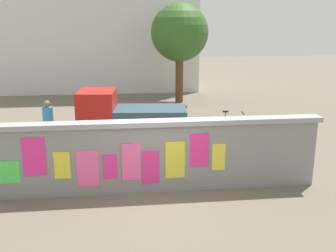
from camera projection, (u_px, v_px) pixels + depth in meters
The scene contains 9 objects.
ground at pixel (141, 116), 17.44m from camera, with size 60.00×60.00×0.00m, color #6B6051.
poster_wall at pixel (157, 155), 9.52m from camera, with size 8.14×0.42×1.80m.
auto_rickshaw_truck at pixel (127, 118), 13.31m from camera, with size 3.73×1.86×1.85m.
motorcycle at pixel (259, 148), 11.53m from camera, with size 1.90×0.56×0.87m.
bicycle_near at pixel (38, 162), 10.68m from camera, with size 1.71×0.44×0.95m.
bicycle_far at pixel (229, 127), 14.27m from camera, with size 1.70×0.44×0.95m.
person_walking at pixel (48, 120), 12.74m from camera, with size 0.43×0.43×1.62m.
tree_roadside at pixel (180, 33), 19.56m from camera, with size 2.90×2.90×5.01m.
building_background at pixel (101, 12), 23.91m from camera, with size 11.71×5.28×9.28m.
Camera 1 is at (-0.81, -8.99, 4.07)m, focal length 41.78 mm.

